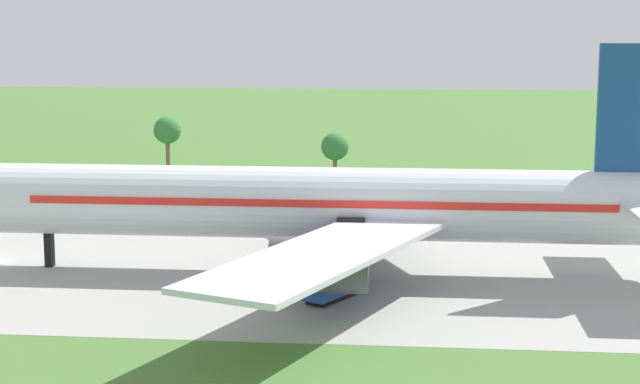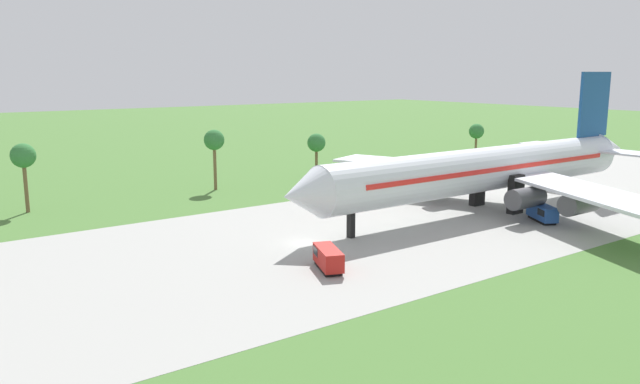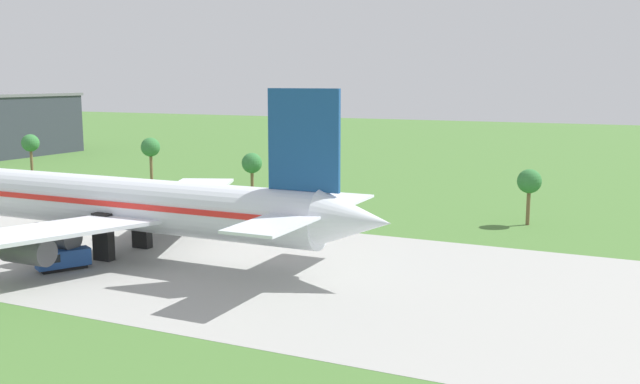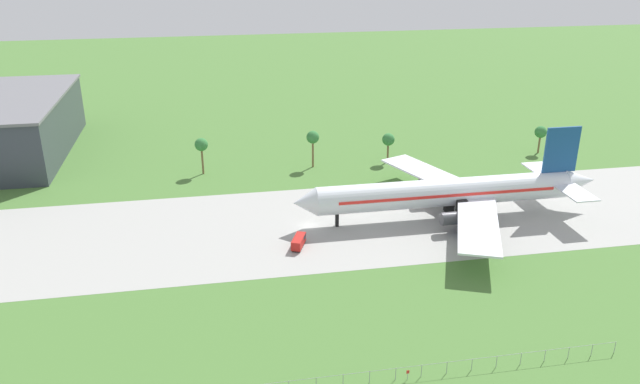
% 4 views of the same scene
% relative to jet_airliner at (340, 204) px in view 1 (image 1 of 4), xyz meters
% --- Properties ---
extents(jet_airliner, '(73.27, 60.42, 20.59)m').
position_rel_jet_airliner_xyz_m(jet_airliner, '(0.00, 0.00, 0.00)').
color(jet_airliner, silver).
rests_on(jet_airliner, ground_plane).
extents(baggage_tug, '(4.63, 6.09, 2.32)m').
position_rel_jet_airliner_xyz_m(baggage_tug, '(-0.04, -9.10, -5.08)').
color(baggage_tug, black).
rests_on(baggage_tug, ground_plane).
extents(palm_tree_row, '(104.15, 3.60, 10.68)m').
position_rel_jet_airliner_xyz_m(palm_tree_row, '(-10.74, 39.73, 1.21)').
color(palm_tree_row, brown).
rests_on(palm_tree_row, ground_plane).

